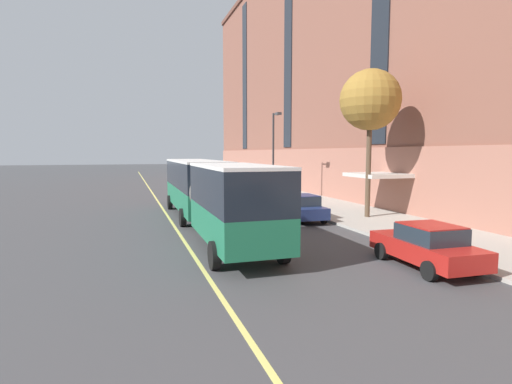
# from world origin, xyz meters

# --- Properties ---
(ground_plane) EXTENTS (260.00, 260.00, 0.00)m
(ground_plane) POSITION_xyz_m (0.00, 0.00, 0.00)
(ground_plane) COLOR #424244
(sidewalk) EXTENTS (5.90, 160.00, 0.15)m
(sidewalk) POSITION_xyz_m (9.22, 3.00, 0.07)
(sidewalk) COLOR #ADA89E
(sidewalk) RESTS_ON ground
(city_bus) EXTENTS (2.93, 18.88, 3.56)m
(city_bus) POSITION_xyz_m (-0.67, 5.03, 2.07)
(city_bus) COLOR #1E704C
(city_bus) RESTS_ON ground
(parked_car_navy_1) EXTENTS (2.07, 4.35, 1.56)m
(parked_car_navy_1) POSITION_xyz_m (5.04, 5.38, 0.78)
(parked_car_navy_1) COLOR navy
(parked_car_navy_1) RESTS_ON ground
(parked_car_red_2) EXTENTS (2.16, 4.33, 1.56)m
(parked_car_red_2) POSITION_xyz_m (5.16, -4.92, 0.78)
(parked_car_red_2) COLOR #B21E19
(parked_car_red_2) RESTS_ON ground
(parked_car_red_3) EXTENTS (2.12, 4.27, 1.56)m
(parked_car_red_3) POSITION_xyz_m (5.17, 11.44, 0.78)
(parked_car_red_3) COLOR #B21E19
(parked_car_red_3) RESTS_ON ground
(street_tree_mid_block) EXTENTS (3.59, 3.59, 8.79)m
(street_tree_mid_block) POSITION_xyz_m (9.07, 4.62, 7.10)
(street_tree_mid_block) COLOR brown
(street_tree_mid_block) RESTS_ON sidewalk
(street_lamp) EXTENTS (0.36, 1.48, 7.13)m
(street_lamp) POSITION_xyz_m (6.87, 14.87, 4.50)
(street_lamp) COLOR #2D2D30
(street_lamp) RESTS_ON sidewalk
(lane_centerline) EXTENTS (0.16, 140.00, 0.01)m
(lane_centerline) POSITION_xyz_m (-2.37, 3.00, 0.00)
(lane_centerline) COLOR #E0D66B
(lane_centerline) RESTS_ON ground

